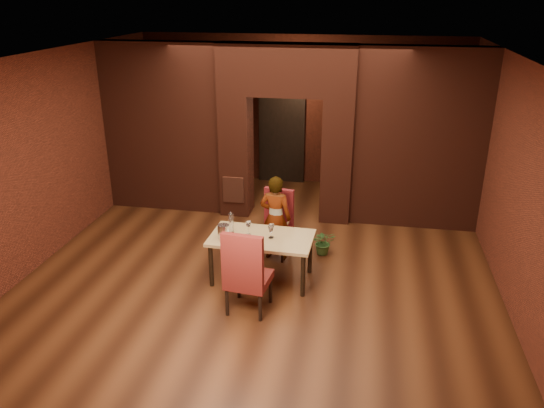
{
  "coord_description": "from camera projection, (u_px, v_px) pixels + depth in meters",
  "views": [
    {
      "loc": [
        1.47,
        -7.35,
        4.05
      ],
      "look_at": [
        0.11,
        0.0,
        1.02
      ],
      "focal_mm": 35.0,
      "sensor_mm": 36.0,
      "label": 1
    }
  ],
  "objects": [
    {
      "name": "wine_bucket",
      "position": [
        224.0,
        232.0,
        7.65
      ],
      "size": [
        0.17,
        0.17,
        0.21
      ],
      "primitive_type": "cylinder",
      "color": "silver",
      "rests_on": "dining_table"
    },
    {
      "name": "pillar_right",
      "position": [
        337.0,
        160.0,
        9.7
      ],
      "size": [
        0.55,
        0.55,
        2.3
      ],
      "primitive_type": "cube",
      "color": "maroon",
      "rests_on": "ground"
    },
    {
      "name": "wall_front",
      "position": [
        168.0,
        321.0,
        4.22
      ],
      "size": [
        7.0,
        0.04,
        3.2
      ],
      "primitive_type": "cube",
      "color": "maroon",
      "rests_on": "ground"
    },
    {
      "name": "wing_wall_left",
      "position": [
        164.0,
        128.0,
        10.09
      ],
      "size": [
        2.28,
        0.35,
        3.2
      ],
      "primitive_type": "cube",
      "color": "maroon",
      "rests_on": "ground"
    },
    {
      "name": "floor",
      "position": [
        265.0,
        263.0,
        8.47
      ],
      "size": [
        8.0,
        8.0,
        0.0
      ],
      "primitive_type": "plane",
      "color": "#4D2713",
      "rests_on": "ground"
    },
    {
      "name": "wine_glass_c",
      "position": [
        271.0,
        231.0,
        7.67
      ],
      "size": [
        0.08,
        0.08,
        0.21
      ],
      "primitive_type": null,
      "color": "white",
      "rests_on": "dining_table"
    },
    {
      "name": "chair_near",
      "position": [
        249.0,
        269.0,
        7.03
      ],
      "size": [
        0.61,
        0.61,
        1.22
      ],
      "primitive_type": "cube",
      "rotation": [
        0.0,
        0.0,
        3.04
      ],
      "color": "maroon",
      "rests_on": "ground"
    },
    {
      "name": "potted_plant",
      "position": [
        324.0,
        242.0,
        8.68
      ],
      "size": [
        0.45,
        0.41,
        0.42
      ],
      "primitive_type": "imported",
      "rotation": [
        0.0,
        0.0,
        0.25
      ],
      "color": "#325A26",
      "rests_on": "ground"
    },
    {
      "name": "wall_back",
      "position": [
        301.0,
        111.0,
        11.51
      ],
      "size": [
        7.0,
        0.04,
        3.2
      ],
      "primitive_type": "cube",
      "color": "maroon",
      "rests_on": "ground"
    },
    {
      "name": "dining_table",
      "position": [
        262.0,
        258.0,
        7.87
      ],
      "size": [
        1.52,
        0.89,
        0.7
      ],
      "primitive_type": "cube",
      "rotation": [
        0.0,
        0.0,
        -0.03
      ],
      "color": "tan",
      "rests_on": "ground"
    },
    {
      "name": "vent_panel",
      "position": [
        233.0,
        190.0,
        9.97
      ],
      "size": [
        0.4,
        0.03,
        0.5
      ],
      "primitive_type": "cube",
      "color": "brown",
      "rests_on": "ground"
    },
    {
      "name": "wine_glass_a",
      "position": [
        248.0,
        228.0,
        7.76
      ],
      "size": [
        0.08,
        0.08,
        0.21
      ],
      "primitive_type": null,
      "color": "white",
      "rests_on": "dining_table"
    },
    {
      "name": "person_seated",
      "position": [
        275.0,
        218.0,
        8.37
      ],
      "size": [
        0.55,
        0.39,
        1.4
      ],
      "primitive_type": "imported",
      "rotation": [
        0.0,
        0.0,
        3.02
      ],
      "color": "white",
      "rests_on": "ground"
    },
    {
      "name": "pillar_left",
      "position": [
        236.0,
        155.0,
        10.02
      ],
      "size": [
        0.55,
        0.55,
        2.3
      ],
      "primitive_type": "cube",
      "color": "maroon",
      "rests_on": "ground"
    },
    {
      "name": "chair_far",
      "position": [
        275.0,
        224.0,
        8.53
      ],
      "size": [
        0.57,
        0.57,
        1.09
      ],
      "primitive_type": "cube",
      "rotation": [
        0.0,
        0.0,
        -0.17
      ],
      "color": "maroon",
      "rests_on": "ground"
    },
    {
      "name": "water_bottle",
      "position": [
        231.0,
        222.0,
        7.82
      ],
      "size": [
        0.07,
        0.07,
        0.32
      ],
      "primitive_type": "cylinder",
      "color": "white",
      "rests_on": "dining_table"
    },
    {
      "name": "wall_left",
      "position": [
        50.0,
        155.0,
        8.46
      ],
      "size": [
        0.04,
        8.0,
        3.2
      ],
      "primitive_type": "cube",
      "color": "maroon",
      "rests_on": "ground"
    },
    {
      "name": "ceiling",
      "position": [
        264.0,
        57.0,
        7.26
      ],
      "size": [
        7.0,
        8.0,
        0.04
      ],
      "primitive_type": "cube",
      "color": "silver",
      "rests_on": "ground"
    },
    {
      "name": "wing_wall_right",
      "position": [
        419.0,
        140.0,
        9.29
      ],
      "size": [
        2.28,
        0.35,
        3.2
      ],
      "primitive_type": "cube",
      "color": "maroon",
      "rests_on": "ground"
    },
    {
      "name": "wall_right",
      "position": [
        515.0,
        182.0,
        7.28
      ],
      "size": [
        0.04,
        8.0,
        3.2
      ],
      "primitive_type": "cube",
      "color": "maroon",
      "rests_on": "ground"
    },
    {
      "name": "rear_door",
      "position": [
        282.0,
        136.0,
        11.73
      ],
      "size": [
        0.9,
        0.08,
        2.1
      ],
      "primitive_type": "cube",
      "color": "black",
      "rests_on": "ground"
    },
    {
      "name": "lintel",
      "position": [
        287.0,
        70.0,
        9.26
      ],
      "size": [
        2.45,
        0.55,
        0.9
      ],
      "primitive_type": "cube",
      "color": "maroon",
      "rests_on": "ground"
    },
    {
      "name": "rear_door_frame",
      "position": [
        282.0,
        136.0,
        11.69
      ],
      "size": [
        1.02,
        0.04,
        2.22
      ],
      "primitive_type": "cube",
      "color": "black",
      "rests_on": "ground"
    },
    {
      "name": "tasting_sheet",
      "position": [
        242.0,
        238.0,
        7.7
      ],
      "size": [
        0.3,
        0.24,
        0.0
      ],
      "primitive_type": "cube",
      "rotation": [
        0.0,
        0.0,
        0.14
      ],
      "color": "white",
      "rests_on": "dining_table"
    },
    {
      "name": "wine_glass_b",
      "position": [
        271.0,
        232.0,
        7.66
      ],
      "size": [
        0.08,
        0.08,
        0.19
      ],
      "primitive_type": null,
      "color": "silver",
      "rests_on": "dining_table"
    }
  ]
}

